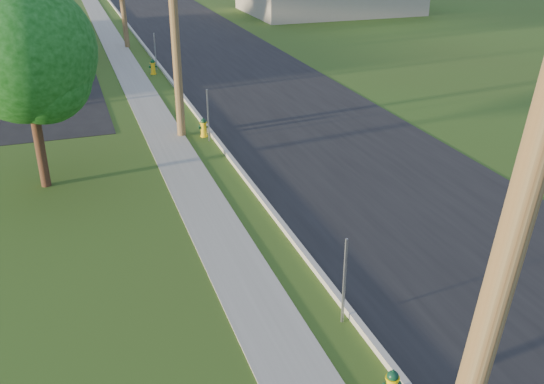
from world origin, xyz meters
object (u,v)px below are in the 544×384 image
object	(u,v)px
utility_pole_mid	(173,3)
tree_verge	(28,58)
utility_pole_near	(509,247)
hydrant_far	(153,67)
hydrant_mid	(204,127)

from	to	relation	value
utility_pole_mid	tree_verge	size ratio (longest dim) A/B	1.56
utility_pole_near	utility_pole_mid	size ratio (longest dim) A/B	0.97
utility_pole_near	tree_verge	xyz separation A→B (m)	(-4.90, 14.61, -0.75)
tree_verge	hydrant_far	xyz separation A→B (m)	(5.42, 13.60, -3.66)
utility_pole_near	tree_verge	size ratio (longest dim) A/B	1.51
utility_pole_mid	hydrant_far	bearing A→B (deg)	87.09
utility_pole_mid	tree_verge	distance (m)	6.03
utility_pole_near	hydrant_mid	xyz separation A→B (m)	(0.79, 17.57, -4.43)
utility_pole_mid	hydrant_far	distance (m)	11.19
utility_pole_near	hydrant_mid	distance (m)	18.14
tree_verge	hydrant_mid	size ratio (longest dim) A/B	8.36
utility_pole_near	utility_pole_mid	bearing A→B (deg)	90.00
utility_pole_near	tree_verge	bearing A→B (deg)	108.56
utility_pole_near	tree_verge	distance (m)	15.42
utility_pole_mid	hydrant_mid	distance (m)	4.67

